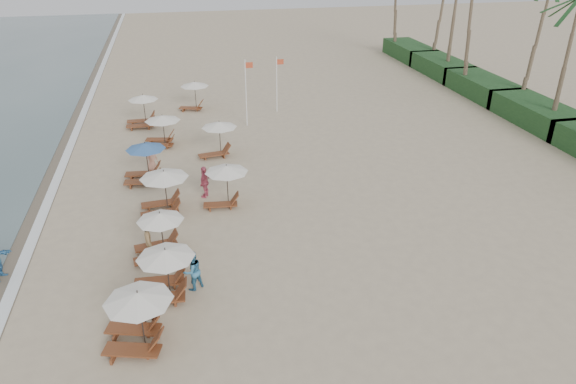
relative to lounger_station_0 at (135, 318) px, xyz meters
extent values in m
plane|color=tan|center=(6.12, 3.12, -1.13)|extent=(160.00, 160.00, 0.00)
cube|color=#6B5E4C|center=(-6.38, 13.12, -1.13)|extent=(3.20, 140.00, 0.01)
cube|color=white|center=(-5.08, 13.12, -1.12)|extent=(0.50, 140.00, 0.02)
cube|color=#193D1C|center=(28.12, 17.62, -0.33)|extent=(3.20, 8.00, 1.60)
cube|color=#193D1C|center=(28.12, 25.12, -0.33)|extent=(3.20, 8.00, 1.60)
cube|color=#193D1C|center=(28.12, 32.62, -0.33)|extent=(3.20, 8.00, 1.60)
cube|color=#193D1C|center=(28.12, 40.12, -0.33)|extent=(3.20, 8.00, 1.60)
cylinder|color=brown|center=(28.12, 15.92, 3.37)|extent=(0.36, 0.36, 9.00)
cylinder|color=brown|center=(29.02, 21.12, 3.77)|extent=(0.36, 0.36, 9.80)
cylinder|color=brown|center=(27.22, 26.32, 4.17)|extent=(0.36, 0.36, 10.60)
cylinder|color=brown|center=(28.12, 31.52, 4.57)|extent=(0.36, 0.36, 11.40)
cylinder|color=brown|center=(29.02, 36.72, 3.37)|extent=(0.36, 0.36, 9.00)
cylinder|color=brown|center=(27.22, 41.92, 3.77)|extent=(0.36, 0.36, 9.80)
cylinder|color=black|center=(0.22, 0.00, -0.08)|extent=(0.05, 0.05, 2.11)
cone|color=white|center=(0.22, 0.00, 0.88)|extent=(2.36, 2.36, 0.35)
cylinder|color=black|center=(1.14, 2.65, -0.13)|extent=(0.05, 0.05, 2.00)
cone|color=white|center=(1.14, 2.65, 0.77)|extent=(2.28, 2.28, 0.35)
cylinder|color=black|center=(0.95, 5.53, -0.11)|extent=(0.05, 0.05, 2.06)
cone|color=white|center=(0.95, 5.53, 0.82)|extent=(2.05, 2.05, 0.35)
cylinder|color=black|center=(1.17, 9.60, -0.03)|extent=(0.05, 0.05, 2.20)
cone|color=white|center=(1.17, 9.60, 0.97)|extent=(2.44, 2.44, 0.35)
cylinder|color=black|center=(0.19, 13.57, -0.01)|extent=(0.05, 0.05, 2.26)
cone|color=#335E99|center=(0.19, 13.57, 1.02)|extent=(2.23, 2.23, 0.35)
cylinder|color=black|center=(1.14, 19.14, -0.14)|extent=(0.05, 0.05, 1.99)
cone|color=white|center=(1.14, 19.14, 0.76)|extent=(2.33, 2.33, 0.35)
cylinder|color=black|center=(-0.18, 23.31, 0.01)|extent=(0.05, 0.05, 2.28)
cone|color=white|center=(-0.18, 23.31, 1.04)|extent=(2.16, 2.16, 0.35)
cylinder|color=black|center=(4.29, 9.73, -0.06)|extent=(0.05, 0.05, 2.15)
cone|color=white|center=(4.29, 9.73, 0.92)|extent=(2.24, 2.24, 0.35)
cylinder|color=black|center=(4.62, 16.60, -0.06)|extent=(0.05, 0.05, 2.15)
cone|color=white|center=(4.62, 16.60, 0.92)|extent=(2.24, 2.24, 0.35)
cylinder|color=black|center=(3.69, 26.66, -0.06)|extent=(0.05, 0.05, 2.15)
cone|color=white|center=(3.69, 26.66, 0.92)|extent=(2.24, 2.24, 0.35)
imported|color=#A37258|center=(0.38, 0.89, -0.33)|extent=(0.68, 0.55, 1.61)
imported|color=teal|center=(2.09, 2.81, -0.28)|extent=(1.05, 0.99, 1.72)
imported|color=#99794D|center=(0.40, 5.62, -0.27)|extent=(0.80, 1.20, 1.72)
imported|color=#C64F68|center=(3.20, 10.90, -0.24)|extent=(0.87, 1.13, 1.78)
imported|color=tan|center=(0.38, 14.95, -0.36)|extent=(0.90, 0.85, 1.55)
cylinder|color=silver|center=(7.09, 21.82, 1.29)|extent=(0.08, 0.08, 4.84)
cube|color=#AF3D20|center=(7.37, 21.82, 3.31)|extent=(0.55, 0.02, 0.40)
cylinder|color=silver|center=(9.91, 24.63, 1.03)|extent=(0.08, 0.08, 4.32)
cube|color=#AF3D20|center=(10.19, 24.63, 2.79)|extent=(0.55, 0.02, 0.40)
camera|label=1|loc=(2.08, -14.87, 11.89)|focal=32.81mm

